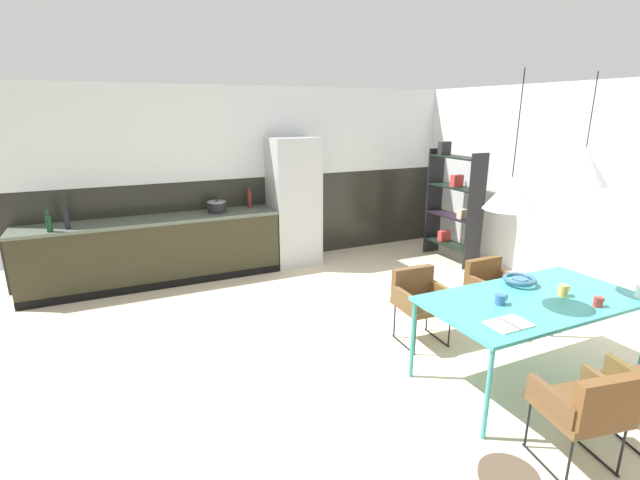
{
  "coord_description": "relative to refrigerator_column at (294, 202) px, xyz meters",
  "views": [
    {
      "loc": [
        -2.03,
        -3.29,
        2.28
      ],
      "look_at": [
        -0.14,
        0.77,
        1.01
      ],
      "focal_mm": 25.69,
      "sensor_mm": 36.0,
      "label": 1
    }
  ],
  "objects": [
    {
      "name": "ground_plane",
      "position": [
        -0.47,
        -3.02,
        -0.95
      ],
      "size": [
        8.94,
        8.94,
        0.0
      ],
      "primitive_type": "plane",
      "color": "beige"
    },
    {
      "name": "back_wall_splashback_dark",
      "position": [
        -0.47,
        0.36,
        -0.3
      ],
      "size": [
        6.69,
        0.12,
        1.31
      ],
      "primitive_type": "cube",
      "color": "black",
      "rests_on": "ground"
    },
    {
      "name": "back_wall_panel_upper",
      "position": [
        -0.47,
        0.36,
        1.02
      ],
      "size": [
        6.69,
        0.12,
        1.31
      ],
      "primitive_type": "cube",
      "color": "silver",
      "rests_on": "back_wall_splashback_dark"
    },
    {
      "name": "side_wall_right",
      "position": [
        2.82,
        -3.02,
        0.36
      ],
      "size": [
        0.12,
        6.88,
        2.62
      ],
      "primitive_type": "cube",
      "color": "silver",
      "rests_on": "ground"
    },
    {
      "name": "kitchen_counter",
      "position": [
        -2.02,
        -0.0,
        -0.5
      ],
      "size": [
        3.33,
        0.63,
        0.9
      ],
      "color": "#2E2C1B",
      "rests_on": "ground"
    },
    {
      "name": "refrigerator_column",
      "position": [
        0.0,
        0.0,
        0.0
      ],
      "size": [
        0.69,
        0.6,
        1.9
      ],
      "primitive_type": "cube",
      "color": "#ADAFB2",
      "rests_on": "ground"
    },
    {
      "name": "dining_table",
      "position": [
        0.64,
        -3.84,
        -0.23
      ],
      "size": [
        1.87,
        0.96,
        0.76
      ],
      "color": "teal",
      "rests_on": "ground"
    },
    {
      "name": "armchair_far_side",
      "position": [
        1.1,
        -2.92,
        -0.46
      ],
      "size": [
        0.5,
        0.48,
        0.74
      ],
      "rotation": [
        0.0,
        0.0,
        3.16
      ],
      "color": "brown",
      "rests_on": "ground"
    },
    {
      "name": "armchair_by_stool",
      "position": [
        0.1,
        -4.76,
        -0.46
      ],
      "size": [
        0.56,
        0.55,
        0.75
      ],
      "rotation": [
        0.0,
        0.0,
        -0.18
      ],
      "color": "brown",
      "rests_on": "ground"
    },
    {
      "name": "armchair_facing_counter",
      "position": [
        0.22,
        -2.85,
        -0.46
      ],
      "size": [
        0.51,
        0.49,
        0.74
      ],
      "rotation": [
        0.0,
        0.0,
        3.09
      ],
      "color": "brown",
      "rests_on": "ground"
    },
    {
      "name": "fruit_bowl",
      "position": [
        0.78,
        -3.55,
        -0.15
      ],
      "size": [
        0.29,
        0.29,
        0.07
      ],
      "color": "#33607F",
      "rests_on": "dining_table"
    },
    {
      "name": "open_book",
      "position": [
        0.06,
        -4.11,
        -0.19
      ],
      "size": [
        0.32,
        0.22,
        0.02
      ],
      "color": "white",
      "rests_on": "dining_table"
    },
    {
      "name": "mug_glass_clear",
      "position": [
        0.29,
        -3.8,
        -0.15
      ],
      "size": [
        0.12,
        0.08,
        0.09
      ],
      "color": "#335B93",
      "rests_on": "dining_table"
    },
    {
      "name": "mug_dark_espresso",
      "position": [
        0.97,
        -4.17,
        -0.15
      ],
      "size": [
        0.11,
        0.07,
        0.08
      ],
      "color": "#B23D33",
      "rests_on": "dining_table"
    },
    {
      "name": "mug_wide_latte",
      "position": [
        0.91,
        -3.9,
        -0.15
      ],
      "size": [
        0.12,
        0.08,
        0.1
      ],
      "color": "gold",
      "rests_on": "dining_table"
    },
    {
      "name": "cooking_pot",
      "position": [
        -1.15,
        0.02,
        0.02
      ],
      "size": [
        0.26,
        0.26,
        0.18
      ],
      "color": "black",
      "rests_on": "kitchen_counter"
    },
    {
      "name": "bottle_oil_tall",
      "position": [
        -0.64,
        0.14,
        0.07
      ],
      "size": [
        0.06,
        0.06,
        0.3
      ],
      "color": "maroon",
      "rests_on": "kitchen_counter"
    },
    {
      "name": "bottle_vinegar_dark",
      "position": [
        -3.19,
        -0.22,
        0.05
      ],
      "size": [
        0.07,
        0.07,
        0.27
      ],
      "color": "#0F3319",
      "rests_on": "kitchen_counter"
    },
    {
      "name": "bottle_spice_small",
      "position": [
        -3.0,
        -0.16,
        0.08
      ],
      "size": [
        0.06,
        0.06,
        0.32
      ],
      "color": "black",
      "rests_on": "kitchen_counter"
    },
    {
      "name": "open_shelf_unit",
      "position": [
        2.29,
        -0.89,
        -0.03
      ],
      "size": [
        0.3,
        0.97,
        1.82
      ],
      "rotation": [
        0.0,
        0.0,
        -1.57
      ],
      "color": "black",
      "rests_on": "ground"
    },
    {
      "name": "pendant_lamp_over_table_near",
      "position": [
        0.27,
        -3.8,
        0.72
      ],
      "size": [
        0.39,
        0.39,
        1.02
      ],
      "color": "black"
    },
    {
      "name": "pendant_lamp_over_table_far",
      "position": [
        1.01,
        -3.83,
        0.89
      ],
      "size": [
        0.4,
        0.4,
        0.89
      ],
      "color": "black"
    }
  ]
}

